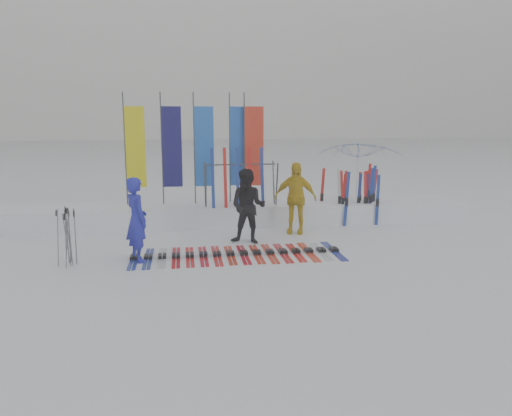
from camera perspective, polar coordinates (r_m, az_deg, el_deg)
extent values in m
plane|color=white|center=(10.37, 0.21, -7.06)|extent=(120.00, 120.00, 0.00)
cube|color=white|center=(14.73, -2.49, -0.61)|extent=(14.00, 1.60, 0.60)
imported|color=#1D21AC|center=(11.07, -13.48, -1.30)|extent=(0.70, 0.80, 1.84)
imported|color=black|center=(12.30, -0.92, 0.17)|extent=(1.10, 0.99, 1.85)
imported|color=gold|center=(13.42, 4.51, 1.15)|extent=(1.22, 0.83, 1.92)
imported|color=white|center=(16.00, 11.65, 3.36)|extent=(3.43, 3.46, 2.42)
cube|color=navy|center=(11.41, -13.74, -5.55)|extent=(0.17, 1.67, 0.07)
cube|color=navy|center=(11.38, -12.20, -5.52)|extent=(0.17, 1.67, 0.07)
cube|color=#B0B3B7|center=(11.37, -10.66, -5.49)|extent=(0.17, 1.64, 0.07)
cube|color=#AC0D11|center=(11.36, -9.12, -5.45)|extent=(0.17, 1.69, 0.07)
cube|color=#BB0F0E|center=(11.36, -7.58, -5.41)|extent=(0.17, 1.63, 0.07)
cube|color=red|center=(11.36, -6.03, -5.37)|extent=(0.17, 1.64, 0.07)
cube|color=#B8130E|center=(11.38, -4.49, -5.32)|extent=(0.17, 1.67, 0.07)
cube|color=#B0230E|center=(11.40, -2.96, -5.27)|extent=(0.17, 1.56, 0.07)
cube|color=#B00E1C|center=(11.44, -1.43, -5.21)|extent=(0.17, 1.62, 0.07)
cube|color=red|center=(11.47, 0.08, -5.15)|extent=(0.17, 1.59, 0.07)
cube|color=red|center=(11.52, 1.59, -5.09)|extent=(0.17, 1.66, 0.07)
cube|color=#B90E16|center=(11.58, 3.08, -5.03)|extent=(0.17, 1.66, 0.07)
cube|color=red|center=(11.64, 4.56, -4.96)|extent=(0.17, 1.59, 0.07)
cube|color=red|center=(11.71, 6.02, -4.89)|extent=(0.17, 1.68, 0.07)
cube|color=#B7BABE|center=(11.79, 7.45, -4.82)|extent=(0.17, 1.57, 0.07)
cube|color=navy|center=(11.88, 8.87, -4.74)|extent=(0.17, 1.70, 0.07)
cylinder|color=#595B60|center=(11.08, -20.91, -3.51)|extent=(0.05, 0.15, 1.15)
cylinder|color=#595B60|center=(11.42, -19.94, -2.99)|extent=(0.02, 0.08, 1.18)
cylinder|color=#595B60|center=(11.50, -20.55, -2.88)|extent=(0.03, 0.14, 1.20)
cylinder|color=#595B60|center=(11.25, -21.70, -3.19)|extent=(0.06, 0.13, 1.22)
cylinder|color=#595B60|center=(11.13, -20.47, -3.27)|extent=(0.02, 0.15, 1.21)
cylinder|color=#595B60|center=(11.27, -19.94, -3.18)|extent=(0.03, 0.04, 1.17)
cylinder|color=#595B60|center=(11.43, -20.79, -2.87)|extent=(0.05, 0.11, 1.24)
cylinder|color=#595B60|center=(11.15, -20.84, -3.42)|extent=(0.10, 0.09, 1.16)
cylinder|color=#595B60|center=(11.36, -20.77, -3.06)|extent=(0.14, 0.04, 1.20)
cylinder|color=#595B60|center=(11.48, -20.79, -3.05)|extent=(0.07, 0.11, 1.15)
cylinder|color=#595B60|center=(11.55, -20.66, -2.85)|extent=(0.08, 0.03, 1.20)
cylinder|color=#383A3F|center=(14.74, -14.73, 6.52)|extent=(0.04, 0.04, 3.20)
cube|color=yellow|center=(14.70, -13.61, 6.76)|extent=(0.55, 0.03, 2.30)
cylinder|color=#383A3F|center=(14.63, -10.70, 6.65)|extent=(0.04, 0.04, 3.20)
cube|color=#0D0B51|center=(14.62, -9.57, 6.88)|extent=(0.55, 0.03, 2.30)
cylinder|color=#383A3F|center=(14.63, -7.06, 6.75)|extent=(0.04, 0.04, 3.20)
cube|color=blue|center=(14.64, -5.93, 6.97)|extent=(0.55, 0.03, 2.30)
cylinder|color=#383A3F|center=(14.74, -3.01, 6.84)|extent=(0.04, 0.04, 3.20)
cube|color=blue|center=(14.77, -1.89, 7.05)|extent=(0.55, 0.03, 2.30)
cylinder|color=#383A3F|center=(14.69, -1.34, 6.84)|extent=(0.04, 0.04, 3.20)
cube|color=red|center=(14.72, -0.21, 7.05)|extent=(0.55, 0.03, 2.30)
cylinder|color=#383A3F|center=(13.87, -5.75, 2.53)|extent=(0.04, 0.30, 1.23)
cylinder|color=#383A3F|center=(14.37, -5.85, 2.80)|extent=(0.04, 0.30, 1.23)
cylinder|color=#383A3F|center=(14.11, 2.40, 2.71)|extent=(0.04, 0.30, 1.23)
cylinder|color=#383A3F|center=(14.59, 2.03, 2.97)|extent=(0.04, 0.30, 1.23)
cylinder|color=#383A3F|center=(14.14, -1.78, 4.99)|extent=(2.00, 0.04, 0.04)
cube|color=navy|center=(15.24, 13.22, 1.58)|extent=(0.09, 0.03, 1.69)
cube|color=red|center=(15.15, 7.54, 1.54)|extent=(0.09, 0.03, 1.60)
cube|color=red|center=(14.96, 12.41, 1.16)|extent=(0.09, 0.03, 1.55)
cube|color=red|center=(15.17, 12.56, 1.28)|extent=(0.09, 0.02, 1.54)
cube|color=navy|center=(15.04, 12.55, 1.04)|extent=(0.09, 0.03, 1.46)
cube|color=navy|center=(15.01, 11.66, 1.08)|extent=(0.09, 0.02, 1.47)
cube|color=red|center=(15.28, 10.06, 1.37)|extent=(0.09, 0.04, 1.51)
cube|color=red|center=(15.43, 13.29, 1.46)|extent=(0.09, 0.04, 1.58)
cube|color=navy|center=(14.83, 13.73, 0.89)|extent=(0.09, 0.04, 1.48)
cube|color=navy|center=(14.99, 12.97, 1.34)|extent=(0.09, 0.03, 1.64)
cube|color=red|center=(15.08, 9.79, 1.32)|extent=(0.09, 0.03, 1.54)
cube|color=navy|center=(14.52, 10.33, 1.00)|extent=(0.09, 0.04, 1.57)
cube|color=red|center=(15.78, 12.70, 1.90)|extent=(0.09, 0.03, 1.70)
cube|color=red|center=(14.73, 9.90, 0.99)|extent=(0.09, 0.04, 1.48)
cube|color=silver|center=(14.68, 9.53, 1.25)|extent=(0.09, 0.04, 1.62)
cube|color=red|center=(15.45, 11.77, 1.35)|extent=(0.09, 0.04, 1.48)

